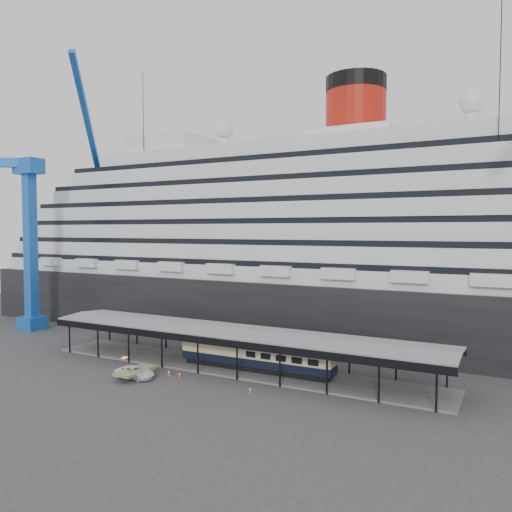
# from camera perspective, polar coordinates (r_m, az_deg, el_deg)

# --- Properties ---
(ground) EXTENTS (200.00, 200.00, 0.00)m
(ground) POSITION_cam_1_polar(r_m,az_deg,el_deg) (63.45, -4.93, -13.77)
(ground) COLOR #373739
(ground) RESTS_ON ground
(cruise_ship) EXTENTS (130.00, 30.00, 43.90)m
(cruise_ship) POSITION_cam_1_polar(r_m,az_deg,el_deg) (89.30, 6.29, 3.02)
(cruise_ship) COLOR black
(cruise_ship) RESTS_ON ground
(platform_canopy) EXTENTS (56.00, 9.18, 5.30)m
(platform_canopy) POSITION_cam_1_polar(r_m,az_deg,el_deg) (66.93, -2.57, -10.78)
(platform_canopy) COLOR slate
(platform_canopy) RESTS_ON ground
(crane_blue) EXTENTS (22.63, 19.19, 47.60)m
(crane_blue) POSITION_cam_1_polar(r_m,az_deg,el_deg) (99.55, -23.83, 3.70)
(crane_blue) COLOR blue
(crane_blue) RESTS_ON ground
(port_truck) EXTENTS (5.23, 2.44, 1.45)m
(port_truck) POSITION_cam_1_polar(r_m,az_deg,el_deg) (64.92, -13.66, -12.79)
(port_truck) COLOR white
(port_truck) RESTS_ON ground
(pullman_carriage) EXTENTS (21.08, 3.01, 20.66)m
(pullman_carriage) POSITION_cam_1_polar(r_m,az_deg,el_deg) (65.33, -0.03, -10.97)
(pullman_carriage) COLOR black
(pullman_carriage) RESTS_ON ground
(traffic_cone_left) EXTENTS (0.56, 0.56, 0.84)m
(traffic_cone_left) POSITION_cam_1_polar(r_m,az_deg,el_deg) (65.07, -9.92, -13.00)
(traffic_cone_left) COLOR #F5540D
(traffic_cone_left) RESTS_ON ground
(traffic_cone_mid) EXTENTS (0.47, 0.47, 0.76)m
(traffic_cone_mid) POSITION_cam_1_polar(r_m,az_deg,el_deg) (64.07, -8.74, -13.28)
(traffic_cone_mid) COLOR #E84F0C
(traffic_cone_mid) RESTS_ON ground
(traffic_cone_right) EXTENTS (0.46, 0.46, 0.71)m
(traffic_cone_right) POSITION_cam_1_polar(r_m,az_deg,el_deg) (57.85, -0.65, -15.07)
(traffic_cone_right) COLOR #D85B0C
(traffic_cone_right) RESTS_ON ground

